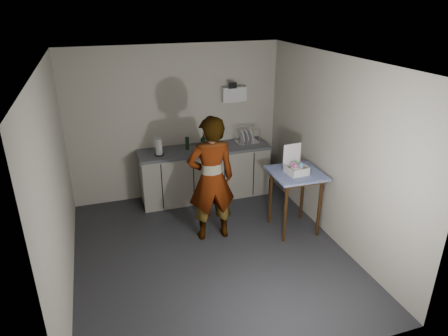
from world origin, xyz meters
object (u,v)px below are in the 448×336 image
object	(u,v)px
paper_towel	(159,147)
bakery_box	(296,167)
side_table	(296,180)
soda_can	(206,145)
dark_bottle	(187,143)
dish_rack	(247,139)
standing_man	(211,179)
soap_bottle	(204,142)
kitchen_counter	(205,174)

from	to	relation	value
paper_towel	bakery_box	xyz separation A→B (m)	(1.73, -1.40, -0.01)
side_table	bakery_box	world-z (taller)	bakery_box
bakery_box	soda_can	bearing A→B (deg)	118.46
soda_can	dark_bottle	xyz separation A→B (m)	(-0.31, 0.08, 0.05)
dish_rack	standing_man	bearing A→B (deg)	-128.45
soap_bottle	dish_rack	bearing A→B (deg)	9.49
kitchen_counter	dark_bottle	world-z (taller)	dark_bottle
soda_can	bakery_box	bearing A→B (deg)	-57.19
standing_man	soda_can	distance (m)	1.26
paper_towel	bakery_box	bearing A→B (deg)	-39.03
kitchen_counter	bakery_box	distance (m)	1.86
side_table	dish_rack	xyz separation A→B (m)	(-0.19, 1.50, 0.15)
kitchen_counter	soap_bottle	size ratio (longest dim) A/B	7.41
dish_rack	soda_can	bearing A→B (deg)	-174.19
standing_man	soda_can	xyz separation A→B (m)	(0.28, 1.23, 0.05)
standing_man	paper_towel	bearing A→B (deg)	-63.67
standing_man	paper_towel	xyz separation A→B (m)	(-0.52, 1.19, 0.12)
side_table	soda_can	xyz separation A→B (m)	(-0.95, 1.42, 0.15)
paper_towel	standing_man	bearing A→B (deg)	-66.30
dark_bottle	soap_bottle	bearing A→B (deg)	-29.70
soda_can	paper_towel	world-z (taller)	paper_towel
standing_man	soap_bottle	world-z (taller)	standing_man
side_table	dish_rack	world-z (taller)	dish_rack
side_table	bakery_box	bearing A→B (deg)	-150.90
dark_bottle	dish_rack	distance (m)	1.07
dish_rack	side_table	bearing A→B (deg)	-82.69
side_table	paper_towel	xyz separation A→B (m)	(-1.75, 1.39, 0.22)
standing_man	side_table	bearing A→B (deg)	173.71
kitchen_counter	bakery_box	xyz separation A→B (m)	(0.95, -1.48, 0.61)
standing_man	dark_bottle	size ratio (longest dim) A/B	8.68
dark_bottle	kitchen_counter	bearing A→B (deg)	-7.04
standing_man	dark_bottle	bearing A→B (deg)	-86.15
soda_can	dish_rack	bearing A→B (deg)	5.81
soap_bottle	paper_towel	xyz separation A→B (m)	(-0.74, 0.03, -0.02)
soap_bottle	standing_man	bearing A→B (deg)	-100.67
dark_bottle	soda_can	bearing A→B (deg)	-15.01
soda_can	dish_rack	distance (m)	0.76
soda_can	paper_towel	xyz separation A→B (m)	(-0.80, -0.03, 0.07)
standing_man	bakery_box	bearing A→B (deg)	172.91
soap_bottle	bakery_box	distance (m)	1.69
dark_bottle	bakery_box	distance (m)	1.95
dark_bottle	paper_towel	size ratio (longest dim) A/B	0.76
paper_towel	kitchen_counter	bearing A→B (deg)	5.93
soda_can	standing_man	bearing A→B (deg)	-102.79
standing_man	soap_bottle	xyz separation A→B (m)	(0.22, 1.17, 0.14)
standing_man	soap_bottle	distance (m)	1.20
standing_man	soap_bottle	bearing A→B (deg)	-98.04
soap_bottle	soda_can	xyz separation A→B (m)	(0.06, 0.06, -0.09)
dish_rack	bakery_box	size ratio (longest dim) A/B	1.00
side_table	standing_man	size ratio (longest dim) A/B	0.51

